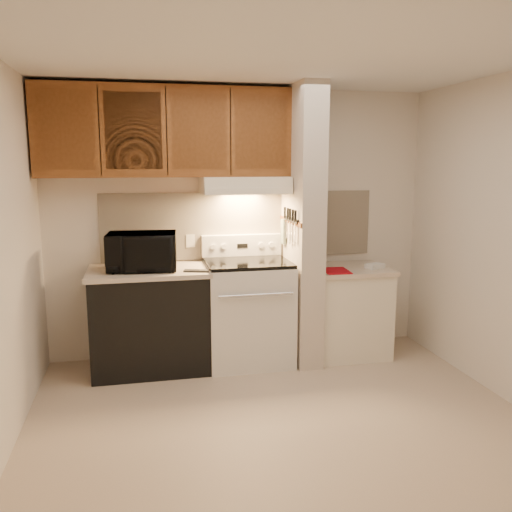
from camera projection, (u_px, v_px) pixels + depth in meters
name	position (u px, v px, depth m)	size (l,w,h in m)	color
floor	(279.00, 418.00, 3.93)	(3.60, 3.60, 0.00)	#C3AC94
ceiling	(282.00, 57.00, 3.50)	(3.60, 3.60, 0.00)	white
wall_back	(240.00, 223.00, 5.16)	(3.60, 0.02, 2.50)	silver
wall_right	(511.00, 240.00, 4.09)	(0.02, 3.00, 2.50)	silver
backsplash	(241.00, 225.00, 5.15)	(2.60, 0.02, 0.63)	#FFEBCB
range_body	(248.00, 313.00, 4.97)	(0.76, 0.65, 0.92)	silver
oven_window	(255.00, 319.00, 4.65)	(0.50, 0.01, 0.30)	black
oven_handle	(256.00, 295.00, 4.58)	(0.02, 0.02, 0.65)	silver
cooktop	(248.00, 262.00, 4.88)	(0.74, 0.64, 0.03)	black
range_backguard	(242.00, 245.00, 5.14)	(0.76, 0.08, 0.20)	silver
range_display	(242.00, 246.00, 5.10)	(0.10, 0.01, 0.04)	black
range_knob_left_outer	(213.00, 247.00, 5.03)	(0.05, 0.05, 0.02)	silver
range_knob_left_inner	(224.00, 246.00, 5.06)	(0.05, 0.05, 0.02)	silver
range_knob_right_inner	(261.00, 245.00, 5.13)	(0.05, 0.05, 0.02)	silver
range_knob_right_outer	(271.00, 245.00, 5.15)	(0.05, 0.05, 0.02)	silver
dishwasher_front	(150.00, 322.00, 4.79)	(1.00, 0.63, 0.87)	black
left_countertop	(148.00, 271.00, 4.71)	(1.04, 0.67, 0.04)	beige
spoon_rest	(197.00, 271.00, 4.60)	(0.22, 0.07, 0.01)	black
teal_jar	(154.00, 261.00, 4.84)	(0.08, 0.08, 0.09)	#1B5B5F
outlet	(190.00, 241.00, 5.06)	(0.08, 0.01, 0.12)	#EFE5CE
microwave	(142.00, 251.00, 4.65)	(0.58, 0.39, 0.32)	black
partition_pillar	(302.00, 226.00, 4.93)	(0.22, 0.70, 2.50)	beige
pillar_trim	(290.00, 221.00, 4.90)	(0.01, 0.70, 0.04)	brown
knife_strip	(291.00, 220.00, 4.84)	(0.02, 0.42, 0.04)	black
knife_blade_a	(295.00, 233.00, 4.70)	(0.01, 0.04, 0.16)	silver
knife_handle_a	(295.00, 216.00, 4.67)	(0.02, 0.02, 0.10)	black
knife_blade_b	(292.00, 233.00, 4.79)	(0.01, 0.04, 0.18)	silver
knife_handle_b	(293.00, 215.00, 4.74)	(0.02, 0.02, 0.10)	black
knife_blade_c	(290.00, 233.00, 4.86)	(0.01, 0.04, 0.20)	silver
knife_handle_c	(290.00, 214.00, 4.83)	(0.02, 0.02, 0.10)	black
knife_blade_d	(287.00, 230.00, 4.94)	(0.01, 0.04, 0.16)	silver
knife_handle_d	(288.00, 213.00, 4.90)	(0.02, 0.02, 0.10)	black
knife_blade_e	(285.00, 229.00, 5.03)	(0.01, 0.04, 0.18)	silver
knife_handle_e	(285.00, 212.00, 5.00)	(0.02, 0.02, 0.10)	black
oven_mitt	(283.00, 232.00, 5.08)	(0.03, 0.10, 0.23)	gray
right_cab_base	(347.00, 313.00, 5.17)	(0.70, 0.60, 0.81)	#EFE5CE
right_countertop	(348.00, 269.00, 5.10)	(0.74, 0.64, 0.04)	beige
red_folder	(336.00, 271.00, 4.91)	(0.22, 0.30, 0.01)	#9C0610
white_box	(375.00, 266.00, 5.04)	(0.16, 0.11, 0.04)	white
range_hood	(245.00, 185.00, 4.88)	(0.78, 0.44, 0.15)	#EFE5CE
hood_lip	(249.00, 191.00, 4.69)	(0.78, 0.04, 0.06)	#EFE5CE
upper_cabinets	(166.00, 132.00, 4.70)	(2.18, 0.33, 0.77)	brown
cab_door_a	(64.00, 130.00, 4.37)	(0.46, 0.01, 0.63)	brown
cab_gap_a	(99.00, 130.00, 4.43)	(0.01, 0.01, 0.73)	black
cab_door_b	(133.00, 131.00, 4.49)	(0.46, 0.01, 0.63)	brown
cab_gap_b	(167.00, 131.00, 4.55)	(0.01, 0.01, 0.73)	black
cab_door_c	(199.00, 132.00, 4.60)	(0.46, 0.01, 0.63)	brown
cab_gap_c	(231.00, 132.00, 4.66)	(0.01, 0.01, 0.73)	black
cab_door_d	(261.00, 132.00, 4.72)	(0.46, 0.01, 0.63)	brown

